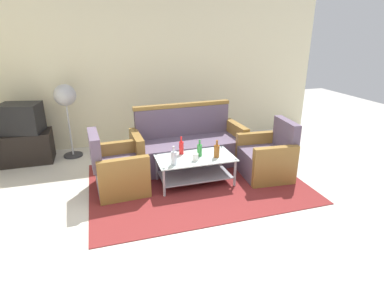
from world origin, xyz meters
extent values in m
plane|color=beige|center=(0.00, 0.00, 0.00)|extent=(14.00, 14.00, 0.00)
cube|color=beige|center=(0.00, 3.06, 1.40)|extent=(6.52, 0.12, 2.80)
cube|color=maroon|center=(0.07, 0.98, 0.01)|extent=(3.01, 2.18, 0.01)
cube|color=#5B4C60|center=(0.15, 1.62, 0.22)|extent=(1.63, 0.77, 0.42)
cube|color=#5B4C60|center=(0.13, 1.94, 0.67)|extent=(1.60, 0.21, 0.48)
cube|color=olive|center=(0.99, 1.65, 0.32)|extent=(0.15, 0.70, 0.62)
cube|color=olive|center=(-0.69, 1.59, 0.32)|extent=(0.15, 0.70, 0.62)
cube|color=olive|center=(0.13, 1.94, 0.94)|extent=(1.64, 0.17, 0.06)
cube|color=#5B4C60|center=(-0.99, 1.10, 0.21)|extent=(0.70, 0.64, 0.40)
cube|color=#5B4C60|center=(-1.30, 1.08, 0.64)|extent=(0.16, 0.61, 0.45)
cube|color=olive|center=(-1.01, 1.43, 0.30)|extent=(0.66, 0.14, 0.58)
cube|color=olive|center=(-0.97, 0.77, 0.30)|extent=(0.66, 0.14, 0.58)
cube|color=#5B4C60|center=(1.12, 0.90, 0.21)|extent=(0.70, 0.65, 0.40)
cube|color=#5B4C60|center=(1.43, 0.88, 0.64)|extent=(0.16, 0.61, 0.45)
cube|color=olive|center=(1.10, 0.57, 0.30)|extent=(0.67, 0.15, 0.58)
cube|color=olive|center=(1.15, 1.23, 0.30)|extent=(0.67, 0.15, 0.58)
cube|color=silver|center=(0.05, 0.98, 0.40)|extent=(1.10, 0.60, 0.02)
cube|color=#9E9EA5|center=(0.05, 0.98, 0.13)|extent=(1.00, 0.52, 0.02)
cylinder|color=#9E9EA5|center=(-0.46, 1.24, 0.21)|extent=(0.04, 0.04, 0.40)
cylinder|color=#9E9EA5|center=(0.56, 1.24, 0.21)|extent=(0.04, 0.04, 0.40)
cylinder|color=#9E9EA5|center=(-0.46, 0.72, 0.21)|extent=(0.04, 0.04, 0.40)
cylinder|color=#9E9EA5|center=(0.56, 0.72, 0.21)|extent=(0.04, 0.04, 0.40)
cylinder|color=red|center=(-0.11, 1.15, 0.50)|extent=(0.07, 0.07, 0.18)
cylinder|color=red|center=(-0.11, 1.15, 0.63)|extent=(0.02, 0.02, 0.08)
cylinder|color=silver|center=(-0.30, 0.81, 0.50)|extent=(0.08, 0.08, 0.18)
cylinder|color=silver|center=(-0.30, 0.81, 0.63)|extent=(0.03, 0.03, 0.08)
cylinder|color=brown|center=(0.34, 0.89, 0.50)|extent=(0.08, 0.08, 0.18)
cylinder|color=brown|center=(0.34, 0.89, 0.62)|extent=(0.03, 0.03, 0.08)
cylinder|color=#2D8C38|center=(0.12, 1.00, 0.49)|extent=(0.07, 0.07, 0.17)
cylinder|color=#2D8C38|center=(0.12, 1.00, 0.62)|extent=(0.03, 0.03, 0.07)
cylinder|color=silver|center=(0.02, 0.86, 0.46)|extent=(0.08, 0.08, 0.10)
cube|color=black|center=(-2.41, 2.55, 0.26)|extent=(0.80, 0.50, 0.52)
cube|color=black|center=(-2.41, 2.55, 0.76)|extent=(0.68, 0.55, 0.48)
cube|color=black|center=(-2.36, 2.77, 0.76)|extent=(0.50, 0.11, 0.36)
cylinder|color=#2D2D33|center=(-1.70, 2.60, 0.01)|extent=(0.32, 0.32, 0.03)
cylinder|color=#B2B2B7|center=(-1.70, 2.60, 0.51)|extent=(0.03, 0.03, 0.95)
sphere|color=#B2B2B7|center=(-1.70, 2.60, 1.09)|extent=(0.36, 0.36, 0.36)
camera|label=1|loc=(-1.20, -2.93, 2.12)|focal=29.31mm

